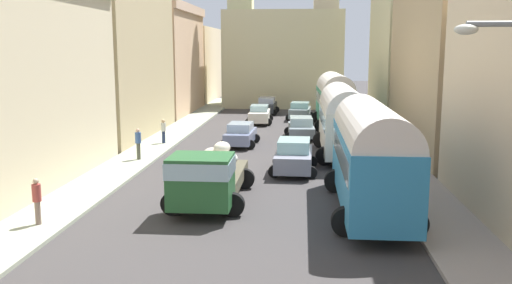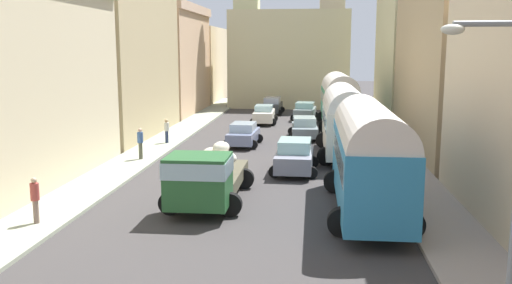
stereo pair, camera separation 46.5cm
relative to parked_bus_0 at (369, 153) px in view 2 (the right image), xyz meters
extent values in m
plane|color=#3B3838|center=(-4.71, 11.82, -2.34)|extent=(154.00, 154.00, 0.00)
cube|color=#989E8A|center=(-11.96, 11.82, -2.27)|extent=(2.50, 70.00, 0.14)
cube|color=gray|center=(2.54, 11.82, -2.27)|extent=(2.50, 70.00, 0.14)
cube|color=tan|center=(-16.16, 17.18, 4.52)|extent=(5.89, 13.65, 13.72)
cube|color=tan|center=(-15.41, 31.28, 2.41)|extent=(4.39, 13.28, 9.51)
cube|color=tan|center=(-15.41, 31.28, 7.57)|extent=(4.83, 13.28, 0.80)
cube|color=beige|center=(-15.89, 46.03, 2.01)|extent=(5.35, 14.59, 8.69)
cube|color=tan|center=(5.83, 13.20, 2.56)|extent=(4.08, 14.38, 9.81)
cube|color=beige|center=(6.23, 27.55, 3.43)|extent=(4.89, 12.33, 11.53)
cube|color=beige|center=(-4.71, 39.08, 2.75)|extent=(12.62, 6.25, 10.18)
cube|color=beige|center=(-9.13, 37.52, 4.85)|extent=(2.53, 2.53, 14.38)
cube|color=beige|center=(-0.30, 37.52, 4.85)|extent=(2.53, 2.53, 14.38)
cube|color=teal|center=(0.00, 0.00, -0.56)|extent=(2.33, 9.14, 2.55)
cylinder|color=silver|center=(0.00, 0.00, 0.71)|extent=(2.29, 8.96, 2.27)
cube|color=#99B7C6|center=(0.00, 0.00, 0.00)|extent=(2.38, 8.41, 0.82)
cylinder|color=black|center=(-1.10, 2.83, -1.84)|extent=(1.00, 0.35, 1.00)
cylinder|color=black|center=(1.09, 2.83, -1.84)|extent=(1.00, 0.35, 1.00)
cylinder|color=black|center=(-1.09, -2.83, -1.84)|extent=(1.00, 0.35, 1.00)
cylinder|color=black|center=(1.10, -2.83, -1.84)|extent=(1.00, 0.35, 1.00)
cube|color=beige|center=(-0.28, 11.13, -0.61)|extent=(2.37, 8.55, 2.46)
cylinder|color=silver|center=(-0.28, 11.13, 0.62)|extent=(2.33, 8.38, 2.26)
cube|color=#99B7C6|center=(-0.28, 11.13, -0.07)|extent=(2.41, 7.87, 0.79)
cylinder|color=black|center=(-1.40, 13.76, -1.84)|extent=(1.00, 0.35, 1.00)
cylinder|color=black|center=(0.79, 13.78, -1.84)|extent=(1.00, 0.35, 1.00)
cylinder|color=black|center=(-1.36, 8.47, -1.84)|extent=(1.00, 0.35, 1.00)
cylinder|color=black|center=(0.83, 8.49, -1.84)|extent=(1.00, 0.35, 1.00)
cube|color=#368F68|center=(-0.06, 22.80, -0.55)|extent=(2.71, 8.67, 2.58)
cylinder|color=silver|center=(-0.06, 22.80, 0.74)|extent=(2.66, 8.49, 2.43)
cube|color=#99B7C6|center=(-0.06, 22.80, 0.02)|extent=(2.74, 7.98, 0.83)
cylinder|color=black|center=(-1.31, 25.44, -1.84)|extent=(1.00, 0.35, 1.00)
cylinder|color=black|center=(1.05, 25.50, -1.84)|extent=(1.00, 0.35, 1.00)
cylinder|color=black|center=(-1.16, 20.10, -1.84)|extent=(1.00, 0.35, 1.00)
cylinder|color=black|center=(1.19, 20.17, -1.84)|extent=(1.00, 0.35, 1.00)
cube|color=#24582C|center=(-6.27, -1.22, -0.95)|extent=(2.27, 2.00, 1.88)
cube|color=#99B7C6|center=(-6.27, -1.22, -0.42)|extent=(2.32, 2.08, 0.60)
cube|color=#4F4A38|center=(-6.27, 2.24, -1.61)|extent=(2.28, 4.91, 0.55)
ellipsoid|color=#EAE7C9|center=(-6.54, 2.53, -1.07)|extent=(0.96, 1.03, 0.54)
ellipsoid|color=beige|center=(-6.49, 2.35, -1.06)|extent=(0.84, 0.94, 0.56)
ellipsoid|color=beige|center=(-6.03, 0.65, -1.09)|extent=(1.20, 1.10, 0.50)
ellipsoid|color=beige|center=(-6.38, 2.39, -0.64)|extent=(1.20, 1.07, 0.58)
ellipsoid|color=silver|center=(-5.72, 1.77, -0.68)|extent=(1.21, 1.12, 0.55)
ellipsoid|color=beige|center=(-6.32, 1.21, -0.77)|extent=(0.76, 0.91, 0.48)
ellipsoid|color=beige|center=(-5.99, 2.14, -0.31)|extent=(0.89, 1.03, 0.54)
cylinder|color=black|center=(-5.13, -1.01, -1.89)|extent=(0.90, 0.32, 0.90)
cylinder|color=black|center=(-7.41, -1.01, -1.89)|extent=(0.90, 0.32, 0.90)
cylinder|color=black|center=(-5.13, 3.14, -1.89)|extent=(0.90, 0.31, 0.90)
cylinder|color=black|center=(-7.40, 3.14, -1.89)|extent=(0.90, 0.31, 0.90)
cube|color=slate|center=(-6.54, 14.05, -1.72)|extent=(1.80, 4.03, 0.70)
cube|color=#9DB2C8|center=(-6.54, 14.05, -1.11)|extent=(1.53, 2.12, 0.52)
cylinder|color=black|center=(-5.78, 12.79, -2.04)|extent=(0.60, 0.21, 0.60)
cylinder|color=black|center=(-7.41, 12.86, -2.04)|extent=(0.60, 0.21, 0.60)
cylinder|color=black|center=(-5.67, 15.25, -2.04)|extent=(0.60, 0.21, 0.60)
cylinder|color=black|center=(-7.31, 15.32, -2.04)|extent=(0.60, 0.21, 0.60)
cube|color=silver|center=(-6.16, 24.75, -1.67)|extent=(1.69, 4.18, 0.81)
cube|color=#9DC3CD|center=(-6.16, 24.75, -1.02)|extent=(1.46, 2.18, 0.49)
cylinder|color=black|center=(-5.33, 23.48, -2.04)|extent=(0.60, 0.21, 0.60)
cylinder|color=black|center=(-6.95, 23.45, -2.04)|extent=(0.60, 0.21, 0.60)
cylinder|color=black|center=(-5.38, 26.05, -2.04)|extent=(0.60, 0.21, 0.60)
cylinder|color=black|center=(-6.99, 26.02, -2.04)|extent=(0.60, 0.21, 0.60)
cube|color=#23272B|center=(-5.99, 31.79, -1.68)|extent=(1.77, 4.24, 0.78)
cube|color=#A5ADC5|center=(-5.99, 31.79, -1.01)|extent=(1.51, 2.23, 0.56)
cylinder|color=black|center=(-5.23, 30.46, -2.04)|extent=(0.60, 0.21, 0.60)
cylinder|color=black|center=(-6.85, 30.52, -2.04)|extent=(0.60, 0.21, 0.60)
cylinder|color=black|center=(-5.14, 33.06, -2.04)|extent=(0.60, 0.21, 0.60)
cylinder|color=black|center=(-6.76, 33.11, -2.04)|extent=(0.60, 0.21, 0.60)
cube|color=gray|center=(-2.98, 6.61, -1.66)|extent=(1.91, 4.19, 0.82)
cube|color=#97C3C4|center=(-2.98, 6.61, -0.95)|extent=(1.63, 2.20, 0.60)
cylinder|color=black|center=(-3.84, 7.92, -2.04)|extent=(0.60, 0.21, 0.60)
cylinder|color=black|center=(-2.05, 7.87, -2.04)|extent=(0.60, 0.21, 0.60)
cylinder|color=black|center=(-3.91, 5.35, -2.04)|extent=(0.60, 0.21, 0.60)
cylinder|color=black|center=(-2.13, 5.30, -2.04)|extent=(0.60, 0.21, 0.60)
cube|color=slate|center=(-2.67, 17.43, -1.74)|extent=(1.92, 4.25, 0.66)
cube|color=#9DB7BC|center=(-2.67, 17.43, -1.12)|extent=(1.61, 2.24, 0.57)
cylinder|color=black|center=(-3.59, 18.68, -2.04)|extent=(0.60, 0.21, 0.60)
cylinder|color=black|center=(-1.87, 18.76, -2.04)|extent=(0.60, 0.21, 0.60)
cylinder|color=black|center=(-3.47, 16.10, -2.04)|extent=(0.60, 0.21, 0.60)
cylinder|color=black|center=(-1.75, 16.18, -2.04)|extent=(0.60, 0.21, 0.60)
cube|color=gray|center=(-2.78, 27.62, -1.68)|extent=(2.01, 3.90, 0.78)
cube|color=#90BFBF|center=(-2.78, 27.62, -1.04)|extent=(1.67, 2.08, 0.51)
cylinder|color=black|center=(-3.56, 28.85, -2.04)|extent=(0.60, 0.21, 0.60)
cylinder|color=black|center=(-1.83, 28.72, -2.04)|extent=(0.60, 0.21, 0.60)
cylinder|color=black|center=(-3.74, 26.51, -2.04)|extent=(0.60, 0.21, 0.60)
cylinder|color=black|center=(-2.01, 26.38, -2.04)|extent=(0.60, 0.21, 0.60)
cylinder|color=#7D655A|center=(-11.72, -2.93, -2.27)|extent=(0.17, 0.17, 0.14)
cylinder|color=#7D655A|center=(-11.72, -2.93, -1.79)|extent=(0.21, 0.21, 0.83)
cylinder|color=#9F3F3A|center=(-11.72, -2.93, -1.07)|extent=(0.32, 0.32, 0.61)
sphere|color=tan|center=(-11.72, -2.93, -0.66)|extent=(0.21, 0.21, 0.21)
cylinder|color=#232E4D|center=(-11.56, 13.84, -2.27)|extent=(0.18, 0.18, 0.14)
cylinder|color=#232E4D|center=(-11.56, 13.84, -1.81)|extent=(0.30, 0.30, 0.78)
cylinder|color=silver|center=(-11.56, 13.84, -1.14)|extent=(0.46, 0.46, 0.55)
sphere|color=tan|center=(-11.56, 13.84, -0.75)|extent=(0.24, 0.24, 0.24)
cylinder|color=#4C4E3D|center=(-11.60, 8.49, -2.27)|extent=(0.18, 0.18, 0.14)
cylinder|color=#4C4E3D|center=(-11.60, 8.49, -1.74)|extent=(0.29, 0.29, 0.92)
cylinder|color=#3A5990|center=(-11.60, 8.49, -0.98)|extent=(0.45, 0.45, 0.59)
sphere|color=#D4A688|center=(-11.60, 8.49, -0.58)|extent=(0.22, 0.22, 0.22)
cylinder|color=gray|center=(1.09, -9.89, 4.29)|extent=(1.38, 0.11, 0.11)
ellipsoid|color=silver|center=(0.40, -9.89, 4.19)|extent=(0.44, 0.28, 0.20)
camera|label=1|loc=(-2.61, -20.47, 3.83)|focal=38.24mm
camera|label=2|loc=(-2.14, -20.42, 3.83)|focal=38.24mm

